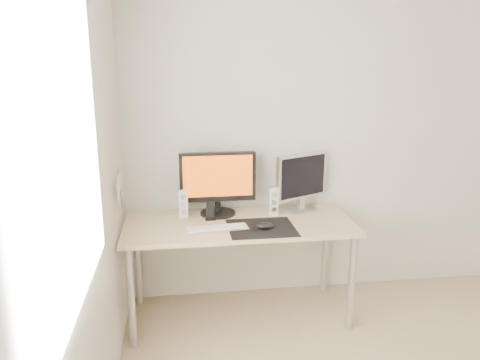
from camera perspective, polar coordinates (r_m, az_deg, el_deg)
wall_back at (r=3.75m, az=13.37°, el=5.09°), size 3.50×0.00×3.50m
wall_left at (r=1.84m, az=-20.08°, el=-4.98°), size 0.00×3.50×3.50m
window_pane at (r=1.78m, az=-20.39°, el=2.66°), size 0.00×1.30×1.30m
mousepad at (r=3.18m, az=2.63°, el=-5.84°), size 0.45×0.40×0.00m
mouse at (r=3.15m, az=3.10°, el=-5.62°), size 0.12×0.07×0.04m
desk at (r=3.33m, az=-0.11°, el=-6.38°), size 1.60×0.70×0.73m
main_monitor at (r=3.38m, az=-2.73°, el=-0.13°), size 0.55×0.26×0.47m
second_monitor at (r=3.52m, az=7.50°, el=0.11°), size 0.42×0.24×0.43m
speaker_left at (r=3.40m, az=-6.93°, el=-2.82°), size 0.07×0.08×0.21m
speaker_right at (r=3.44m, az=4.04°, el=-2.54°), size 0.07×0.08×0.21m
keyboard at (r=3.16m, az=-2.82°, el=-5.90°), size 0.43×0.16×0.02m
phone_dock at (r=3.34m, az=-3.65°, el=-4.16°), size 0.08×0.06×0.13m
pennant at (r=3.06m, az=-14.52°, el=-0.91°), size 0.01×0.23×0.29m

